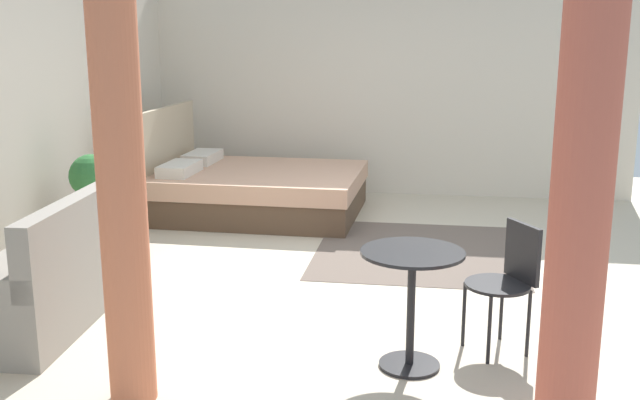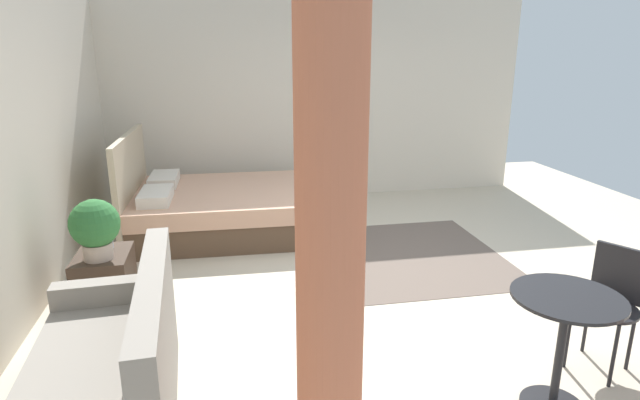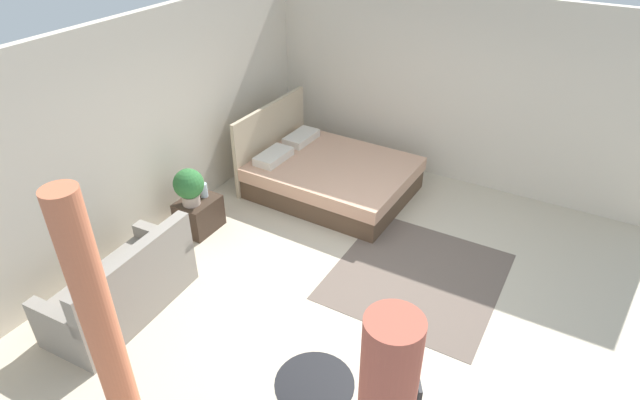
% 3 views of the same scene
% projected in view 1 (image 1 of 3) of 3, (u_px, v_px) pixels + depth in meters
% --- Properties ---
extents(ground_plane, '(8.86, 8.92, 0.02)m').
position_uv_depth(ground_plane, '(362.00, 263.00, 6.58)').
color(ground_plane, beige).
extents(wall_back, '(8.86, 0.12, 2.76)m').
position_uv_depth(wall_back, '(40.00, 101.00, 6.72)').
color(wall_back, beige).
rests_on(wall_back, ground).
extents(wall_right, '(0.12, 5.92, 2.76)m').
position_uv_depth(wall_right, '(388.00, 83.00, 9.09)').
color(wall_right, beige).
rests_on(wall_right, ground).
extents(area_rug, '(1.98, 1.88, 0.01)m').
position_uv_depth(area_rug, '(418.00, 251.00, 6.89)').
color(area_rug, '#66564C').
rests_on(area_rug, ground).
extents(bed, '(1.79, 2.28, 1.17)m').
position_uv_depth(bed, '(253.00, 189.00, 8.25)').
color(bed, brown).
rests_on(bed, ground).
extents(couch, '(1.64, 0.86, 0.91)m').
position_uv_depth(couch, '(44.00, 281.00, 5.16)').
color(couch, gray).
rests_on(couch, ground).
extents(nightstand, '(0.55, 0.43, 0.45)m').
position_uv_depth(nightstand, '(100.00, 230.00, 6.77)').
color(nightstand, '#38281E').
rests_on(nightstand, ground).
extents(potted_plant, '(0.39, 0.39, 0.49)m').
position_uv_depth(potted_plant, '(91.00, 179.00, 6.56)').
color(potted_plant, tan).
rests_on(potted_plant, nightstand).
extents(vase, '(0.10, 0.10, 0.19)m').
position_uv_depth(vase, '(106.00, 193.00, 6.81)').
color(vase, silver).
rests_on(vase, nightstand).
extents(balcony_table, '(0.62, 0.62, 0.74)m').
position_uv_depth(balcony_table, '(412.00, 287.00, 4.43)').
color(balcony_table, black).
rests_on(balcony_table, ground).
extents(cafe_chair_near_window, '(0.56, 0.56, 0.83)m').
position_uv_depth(cafe_chair_near_window, '(509.00, 274.00, 4.67)').
color(cafe_chair_near_window, black).
rests_on(cafe_chair_near_window, ground).
extents(curtain_left, '(0.29, 0.29, 2.38)m').
position_uv_depth(curtain_left, '(580.00, 207.00, 3.54)').
color(curtain_left, '#C15B47').
rests_on(curtain_left, ground).
extents(curtain_right, '(0.26, 0.26, 2.38)m').
position_uv_depth(curtain_right, '(122.00, 191.00, 3.89)').
color(curtain_right, '#D1704C').
rests_on(curtain_right, ground).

